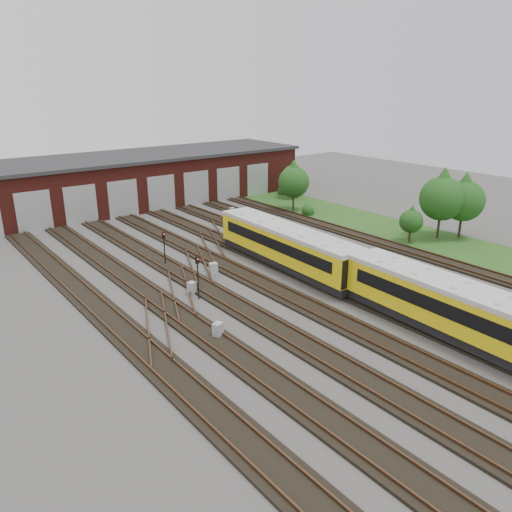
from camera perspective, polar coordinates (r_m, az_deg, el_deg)
ground at (r=35.88m, az=10.86°, el=-6.21°), size 120.00×120.00×0.00m
track_network at (r=36.07m, az=9.99°, el=-5.82°), size 30.40×70.00×0.33m
maintenance_shed at (r=66.94m, az=-15.50°, el=8.26°), size 51.00×12.50×6.35m
grass_verge at (r=55.75m, az=16.33°, el=2.68°), size 8.00×55.00×0.05m
metro_train at (r=33.12m, az=22.04°, el=-5.74°), size 3.51×48.09×3.30m
signal_mast_0 at (r=36.62m, az=-6.67°, el=-1.85°), size 0.27×0.25×3.30m
signal_mast_1 at (r=45.87m, az=-0.71°, el=2.34°), size 0.25×0.24×2.88m
signal_mast_2 at (r=43.96m, az=-10.46°, el=1.37°), size 0.29×0.27×3.01m
signal_mast_3 at (r=46.87m, az=-0.05°, el=2.78°), size 0.25×0.23×2.98m
relay_cabinet_0 at (r=31.69m, az=-4.37°, el=-8.47°), size 0.76×0.71×1.02m
relay_cabinet_1 at (r=41.55m, az=-4.88°, el=-1.50°), size 0.76×0.68×1.06m
relay_cabinet_2 at (r=38.05m, az=-7.37°, el=-3.67°), size 0.74×0.69×0.98m
relay_cabinet_3 at (r=60.46m, az=-2.76°, el=5.13°), size 0.58×0.50×0.90m
relay_cabinet_4 at (r=58.26m, az=-0.43°, el=4.58°), size 0.63×0.58×0.86m
tree_0 at (r=61.88m, az=4.35°, el=8.84°), size 3.81×3.81×6.31m
tree_1 at (r=68.65m, az=4.27°, el=9.33°), size 3.20×3.20×5.31m
tree_2 at (r=53.44m, az=20.55°, el=6.74°), size 4.44×4.44×7.36m
tree_3 at (r=51.65m, az=17.34°, el=4.10°), size 2.32×2.32×3.85m
tree_4 at (r=54.58m, az=22.71°, el=6.35°), size 4.13×4.13×6.84m
bush_1 at (r=60.66m, az=5.98°, el=5.40°), size 1.52×1.52×1.52m
bush_2 at (r=71.71m, az=3.10°, el=7.62°), size 1.48×1.48×1.48m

